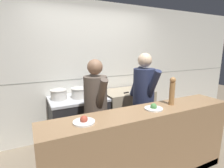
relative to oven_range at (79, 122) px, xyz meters
The scene contains 13 objects.
wall_back_tiled 1.06m from the oven_range, 39.16° to the left, with size 8.00×0.06×2.60m.
oven_range is the anchor object (origin of this frame).
prep_counter 1.00m from the oven_range, ahead, with size 0.96×0.65×0.91m.
pass_counter 1.35m from the oven_range, 67.97° to the right, with size 2.52×0.45×0.99m.
stock_pot 0.62m from the oven_range, behind, with size 0.27×0.27×0.17m.
sauce_pot 0.54m from the oven_range, 29.53° to the right, with size 0.29×0.29×0.17m.
braising_pot 0.61m from the oven_range, ahead, with size 0.30×0.30×0.17m.
chefs_knife 1.11m from the oven_range, ahead, with size 0.41×0.09×0.02m.
plated_dish_main 1.41m from the oven_range, 102.32° to the right, with size 0.23×0.23×0.08m.
plated_dish_appetiser 1.51m from the oven_range, 63.79° to the right, with size 0.23×0.23×0.08m.
pepper_mill 1.71m from the oven_range, 51.91° to the right, with size 0.08×0.08×0.37m.
chef_head_cook 0.81m from the oven_range, 83.81° to the right, with size 0.33×0.69×1.59m.
chef_sous 1.22m from the oven_range, 36.77° to the right, with size 0.34×0.72×1.66m.
Camera 1 is at (-1.25, -1.82, 1.74)m, focal length 28.00 mm.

